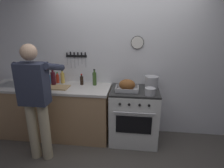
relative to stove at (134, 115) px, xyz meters
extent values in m
cube|color=silver|center=(-0.22, 0.36, 0.85)|extent=(6.00, 0.10, 2.60)
cube|color=black|center=(-1.02, 0.30, 0.91)|extent=(0.37, 0.02, 0.04)
cube|color=silver|center=(-1.18, 0.29, 0.83)|extent=(0.02, 0.00, 0.13)
cube|color=black|center=(-1.18, 0.29, 0.93)|extent=(0.02, 0.02, 0.08)
cube|color=silver|center=(-1.12, 0.29, 0.80)|extent=(0.02, 0.00, 0.19)
cube|color=black|center=(-1.12, 0.29, 0.94)|extent=(0.02, 0.02, 0.09)
cube|color=silver|center=(-1.05, 0.29, 0.80)|extent=(0.02, 0.00, 0.19)
cube|color=black|center=(-1.05, 0.29, 0.94)|extent=(0.02, 0.02, 0.09)
cube|color=silver|center=(-0.99, 0.29, 0.82)|extent=(0.02, 0.00, 0.14)
cube|color=black|center=(-0.99, 0.29, 0.94)|extent=(0.02, 0.02, 0.09)
cube|color=silver|center=(-0.92, 0.29, 0.84)|extent=(0.02, 0.00, 0.11)
cube|color=black|center=(-0.92, 0.29, 0.94)|extent=(0.02, 0.02, 0.09)
cube|color=silver|center=(-0.86, 0.29, 0.81)|extent=(0.02, 0.00, 0.17)
cube|color=black|center=(-0.86, 0.29, 0.94)|extent=(0.02, 0.02, 0.09)
cylinder|color=white|center=(0.01, 0.29, 1.15)|extent=(0.19, 0.02, 0.19)
torus|color=black|center=(0.01, 0.29, 1.15)|extent=(0.21, 0.02, 0.21)
cube|color=tan|center=(-1.42, 0.00, -0.02)|extent=(2.00, 0.62, 0.86)
cube|color=silver|center=(-1.42, 0.00, 0.43)|extent=(2.03, 0.65, 0.04)
cube|color=#B2B5B7|center=(-2.10, 0.02, 0.39)|extent=(0.44, 0.36, 0.11)
cube|color=white|center=(0.00, 0.00, -0.02)|extent=(0.76, 0.62, 0.87)
cube|color=black|center=(0.00, -0.31, 0.00)|extent=(0.53, 0.01, 0.28)
cube|color=#2D2D2D|center=(0.00, 0.00, 0.43)|extent=(0.76, 0.62, 0.03)
cylinder|color=black|center=(-0.21, -0.32, 0.33)|extent=(0.04, 0.02, 0.04)
cylinder|color=black|center=(-0.08, -0.32, 0.33)|extent=(0.04, 0.02, 0.04)
cylinder|color=black|center=(0.08, -0.32, 0.33)|extent=(0.04, 0.02, 0.04)
cylinder|color=black|center=(0.21, -0.32, 0.33)|extent=(0.04, 0.02, 0.04)
cylinder|color=silver|center=(0.00, -0.34, 0.21)|extent=(0.61, 0.02, 0.02)
cylinder|color=#C6B793|center=(-1.42, -0.62, -0.02)|extent=(0.14, 0.14, 0.86)
cylinder|color=#C6B793|center=(-1.24, -0.62, -0.02)|extent=(0.14, 0.14, 0.86)
cube|color=#2D3347|center=(-1.33, -0.62, 0.69)|extent=(0.38, 0.22, 0.56)
sphere|color=tan|center=(-1.33, -0.62, 1.10)|extent=(0.21, 0.21, 0.21)
cylinder|color=#2D3347|center=(-1.54, -0.38, 0.87)|extent=(0.09, 0.55, 0.22)
cylinder|color=#2D3347|center=(-1.12, -0.38, 0.87)|extent=(0.09, 0.55, 0.22)
cube|color=#B7B7BC|center=(-0.12, -0.07, 0.46)|extent=(0.34, 0.25, 0.01)
cube|color=#B7B7BC|center=(-0.12, -0.19, 0.49)|extent=(0.34, 0.01, 0.05)
cube|color=#B7B7BC|center=(-0.12, 0.06, 0.49)|extent=(0.34, 0.01, 0.05)
cube|color=#B7B7BC|center=(-0.29, -0.07, 0.49)|extent=(0.01, 0.25, 0.05)
cube|color=#B7B7BC|center=(0.05, -0.07, 0.49)|extent=(0.01, 0.25, 0.05)
ellipsoid|color=brown|center=(-0.12, -0.07, 0.55)|extent=(0.25, 0.18, 0.17)
cylinder|color=#B7B7BC|center=(0.26, 0.12, 0.55)|extent=(0.21, 0.21, 0.19)
cylinder|color=#B7B7BC|center=(0.22, -0.20, 0.50)|extent=(0.15, 0.15, 0.11)
cube|color=tan|center=(-1.25, -0.07, 0.46)|extent=(0.36, 0.24, 0.02)
cylinder|color=#385623|center=(-0.68, 0.15, 0.56)|extent=(0.06, 0.06, 0.21)
cylinder|color=#385623|center=(-0.68, 0.15, 0.69)|extent=(0.03, 0.03, 0.05)
cylinder|color=black|center=(-0.68, 0.15, 0.72)|extent=(0.03, 0.03, 0.01)
cylinder|color=#47141E|center=(-1.36, 0.04, 0.57)|extent=(0.08, 0.08, 0.23)
cylinder|color=#47141E|center=(-1.36, 0.04, 0.71)|extent=(0.04, 0.04, 0.05)
cylinder|color=maroon|center=(-1.36, 0.04, 0.74)|extent=(0.04, 0.04, 0.01)
cylinder|color=gold|center=(-1.26, 0.19, 0.54)|extent=(0.07, 0.07, 0.18)
cylinder|color=gold|center=(-1.26, 0.19, 0.65)|extent=(0.03, 0.03, 0.04)
cylinder|color=black|center=(-1.26, 0.19, 0.68)|extent=(0.03, 0.03, 0.01)
cylinder|color=red|center=(-1.35, 0.19, 0.52)|extent=(0.06, 0.06, 0.15)
cylinder|color=red|center=(-1.35, 0.19, 0.61)|extent=(0.03, 0.03, 0.03)
cylinder|color=#197219|center=(-1.35, 0.19, 0.64)|extent=(0.03, 0.03, 0.01)
cylinder|color=#338CCC|center=(-1.48, 0.13, 0.53)|extent=(0.07, 0.07, 0.15)
cylinder|color=#338CCC|center=(-1.48, 0.13, 0.62)|extent=(0.03, 0.03, 0.03)
cylinder|color=white|center=(-1.48, 0.13, 0.64)|extent=(0.03, 0.03, 0.01)
cylinder|color=black|center=(-0.90, 0.15, 0.52)|extent=(0.06, 0.06, 0.14)
cylinder|color=black|center=(-0.90, 0.15, 0.61)|extent=(0.03, 0.03, 0.03)
cylinder|color=#B21919|center=(-0.90, 0.15, 0.63)|extent=(0.03, 0.03, 0.01)
camera|label=1|loc=(-0.01, -2.82, 1.44)|focal=30.08mm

